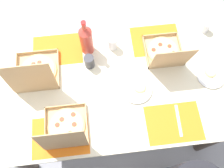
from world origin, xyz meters
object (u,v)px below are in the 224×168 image
Objects in this scene: plate_far_left at (211,75)px; soda_bottle at (86,40)px; cup_red at (112,43)px; pizza_box_corner_left at (165,52)px; cup_spare at (205,27)px; pizza_box_corner_right at (66,129)px; pizza_box_edge_far at (36,72)px; plate_middle at (137,89)px; cup_dark at (89,62)px.

soda_bottle is at bearing -20.42° from plate_far_left.
soda_bottle is 2.97× the size of cup_red.
pizza_box_corner_left reaches higher than cup_red.
pizza_box_corner_left is 1.56× the size of plate_far_left.
cup_red reaches higher than cup_spare.
pizza_box_corner_left is at bearing -147.07° from pizza_box_corner_right.
pizza_box_edge_far is 0.57m from cup_red.
pizza_box_corner_right is 2.80× the size of cup_red.
soda_bottle reaches higher than plate_middle.
plate_far_left is 2.33× the size of cup_spare.
cup_dark is (0.83, -0.18, 0.04)m from plate_far_left.
pizza_box_edge_far is 0.37m from cup_dark.
pizza_box_corner_right reaches higher than plate_far_left.
cup_red is at bearing -162.70° from pizza_box_edge_far.
pizza_box_corner_right is at bearing 14.88° from plate_far_left.
plate_far_left and plate_middle have the same top height.
pizza_box_corner_left is at bearing 162.54° from cup_red.
cup_red reaches higher than cup_dark.
cup_spare is (-1.25, -0.24, -0.01)m from pizza_box_edge_far.
cup_spare is at bearing -174.42° from cup_red.
pizza_box_corner_left is 2.95× the size of cup_dark.
plate_middle is at bearing 143.54° from cup_dark.
pizza_box_corner_left is at bearing 27.77° from cup_spare.
pizza_box_corner_left is (-0.72, -0.47, -0.00)m from pizza_box_corner_right.
pizza_box_edge_far reaches higher than cup_dark.
cup_dark is (0.54, 0.02, 0.01)m from pizza_box_corner_left.
cup_dark is 1.23× the size of cup_spare.
pizza_box_corner_right is 0.45m from pizza_box_edge_far.
pizza_box_edge_far reaches higher than cup_red.
cup_spare is at bearing -148.69° from pizza_box_corner_right.
pizza_box_edge_far is at bearing -6.74° from plate_far_left.
plate_middle is (0.23, 0.24, -0.04)m from pizza_box_corner_left.
pizza_box_corner_right is at bearing 31.31° from cup_spare.
pizza_box_edge_far is 1.21m from plate_far_left.
pizza_box_corner_left is 0.96× the size of soda_bottle.
pizza_box_edge_far is at bearing -66.04° from pizza_box_corner_right.
pizza_box_corner_right is 1.05m from plate_far_left.
plate_middle is 2.47× the size of cup_spare.
soda_bottle is (-0.36, -0.17, 0.08)m from pizza_box_edge_far.
cup_red is 0.71m from cup_spare.
soda_bottle reaches higher than pizza_box_corner_right.
pizza_box_edge_far is (0.18, -0.41, 0.00)m from pizza_box_corner_right.
plate_middle is 0.38m from cup_dark.
pizza_box_corner_right is at bearing 58.15° from cup_red.
plate_middle is at bearing 45.62° from pizza_box_corner_left.
soda_bottle is 0.15m from cup_dark.
soda_bottle is at bearing -88.57° from cup_dark.
pizza_box_edge_far is at bearing 17.30° from cup_red.
cup_dark reaches higher than plate_far_left.
pizza_box_corner_left reaches higher than plate_middle.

